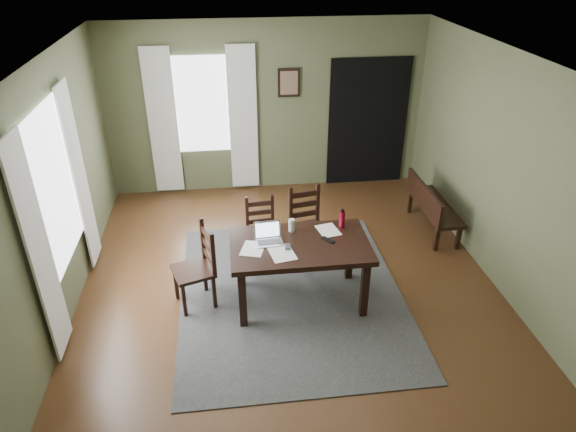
{
  "coord_description": "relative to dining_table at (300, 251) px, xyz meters",
  "views": [
    {
      "loc": [
        -0.65,
        -4.86,
        3.81
      ],
      "look_at": [
        0.0,
        0.3,
        0.9
      ],
      "focal_mm": 32.0,
      "sensor_mm": 36.0,
      "label": 1
    }
  ],
  "objects": [
    {
      "name": "ground",
      "position": [
        -0.08,
        0.13,
        -0.69
      ],
      "size": [
        5.0,
        6.0,
        0.01
      ],
      "color": "#492C16"
    },
    {
      "name": "room_shell",
      "position": [
        -0.08,
        0.13,
        1.12
      ],
      "size": [
        5.02,
        6.02,
        2.71
      ],
      "color": "#545B3B",
      "rests_on": "ground"
    },
    {
      "name": "rug",
      "position": [
        -0.08,
        0.13,
        -0.68
      ],
      "size": [
        2.6,
        3.2,
        0.01
      ],
      "color": "#3B3B3B",
      "rests_on": "ground"
    },
    {
      "name": "dining_table",
      "position": [
        0.0,
        0.0,
        0.0
      ],
      "size": [
        1.54,
        0.93,
        0.77
      ],
      "rotation": [
        0.0,
        0.0,
        0.0
      ],
      "color": "black",
      "rests_on": "rug"
    },
    {
      "name": "chair_end",
      "position": [
        -1.15,
        0.11,
        -0.2
      ],
      "size": [
        0.54,
        0.54,
        0.98
      ],
      "rotation": [
        0.0,
        0.0,
        -1.25
      ],
      "color": "black",
      "rests_on": "rug"
    },
    {
      "name": "chair_back_left",
      "position": [
        -0.36,
        0.89,
        -0.26
      ],
      "size": [
        0.41,
        0.41,
        0.87
      ],
      "rotation": [
        0.0,
        0.0,
        0.08
      ],
      "color": "black",
      "rests_on": "rug"
    },
    {
      "name": "chair_back_right",
      "position": [
        0.23,
        0.88,
        -0.2
      ],
      "size": [
        0.5,
        0.5,
        0.98
      ],
      "rotation": [
        0.0,
        0.0,
        0.19
      ],
      "color": "black",
      "rests_on": "rug"
    },
    {
      "name": "bench",
      "position": [
        2.08,
        1.37,
        -0.26
      ],
      "size": [
        0.41,
        1.26,
        0.71
      ],
      "rotation": [
        0.0,
        0.0,
        1.57
      ],
      "color": "black",
      "rests_on": "ground"
    },
    {
      "name": "laptop",
      "position": [
        -0.34,
        0.1,
        0.15
      ],
      "size": [
        0.32,
        0.26,
        0.21
      ],
      "rotation": [
        0.0,
        0.0,
        0.07
      ],
      "color": "#B7B7BC",
      "rests_on": "dining_table"
    },
    {
      "name": "computer_mouse",
      "position": [
        -0.15,
        -0.08,
        0.11
      ],
      "size": [
        0.06,
        0.1,
        0.03
      ],
      "primitive_type": "cube",
      "rotation": [
        0.0,
        0.0,
        -0.07
      ],
      "color": "#3F3F42",
      "rests_on": "dining_table"
    },
    {
      "name": "tv_remote",
      "position": [
        0.32,
        0.02,
        0.1
      ],
      "size": [
        0.14,
        0.16,
        0.02
      ],
      "primitive_type": "cube",
      "rotation": [
        0.0,
        0.0,
        0.64
      ],
      "color": "black",
      "rests_on": "dining_table"
    },
    {
      "name": "drinking_glass",
      "position": [
        -0.06,
        0.28,
        0.17
      ],
      "size": [
        0.08,
        0.08,
        0.15
      ],
      "primitive_type": "cylinder",
      "rotation": [
        0.0,
        0.0,
        0.18
      ],
      "color": "silver",
      "rests_on": "dining_table"
    },
    {
      "name": "water_bottle",
      "position": [
        0.53,
        0.29,
        0.2
      ],
      "size": [
        0.09,
        0.09,
        0.23
      ],
      "rotation": [
        0.0,
        0.0,
        0.43
      ],
      "color": "#A60C28",
      "rests_on": "dining_table"
    },
    {
      "name": "paper_a",
      "position": [
        -0.52,
        -0.04,
        0.1
      ],
      "size": [
        0.31,
        0.36,
        0.0
      ],
      "primitive_type": "cube",
      "rotation": [
        0.0,
        0.0,
        -0.3
      ],
      "color": "white",
      "rests_on": "dining_table"
    },
    {
      "name": "paper_d",
      "position": [
        0.36,
        0.24,
        0.1
      ],
      "size": [
        0.28,
        0.33,
        0.0
      ],
      "primitive_type": "cube",
      "rotation": [
        0.0,
        0.0,
        0.21
      ],
      "color": "white",
      "rests_on": "dining_table"
    },
    {
      "name": "paper_e",
      "position": [
        -0.22,
        -0.17,
        0.1
      ],
      "size": [
        0.31,
        0.37,
        0.0
      ],
      "primitive_type": "cube",
      "rotation": [
        0.0,
        0.0,
        0.19
      ],
      "color": "white",
      "rests_on": "dining_table"
    },
    {
      "name": "window_left",
      "position": [
        -2.55,
        0.33,
        0.76
      ],
      "size": [
        0.01,
        1.3,
        1.7
      ],
      "color": "white",
      "rests_on": "ground"
    },
    {
      "name": "window_back",
      "position": [
        -1.08,
        3.1,
        0.76
      ],
      "size": [
        1.0,
        0.01,
        1.5
      ],
      "color": "white",
      "rests_on": "ground"
    },
    {
      "name": "curtain_left_near",
      "position": [
        -2.52,
        -0.49,
        0.51
      ],
      "size": [
        0.03,
        0.48,
        2.3
      ],
      "color": "silver",
      "rests_on": "ground"
    },
    {
      "name": "curtain_left_far",
      "position": [
        -2.52,
        1.15,
        0.51
      ],
      "size": [
        0.03,
        0.48,
        2.3
      ],
      "color": "silver",
      "rests_on": "ground"
    },
    {
      "name": "curtain_back_left",
      "position": [
        -1.7,
        3.07,
        0.51
      ],
      "size": [
        0.44,
        0.03,
        2.3
      ],
      "color": "silver",
      "rests_on": "ground"
    },
    {
      "name": "curtain_back_right",
      "position": [
        -0.46,
        3.07,
        0.51
      ],
      "size": [
        0.44,
        0.03,
        2.3
      ],
      "color": "silver",
      "rests_on": "ground"
    },
    {
      "name": "framed_picture",
      "position": [
        0.27,
        3.09,
        1.06
      ],
      "size": [
        0.34,
        0.03,
        0.44
      ],
      "color": "black",
      "rests_on": "ground"
    },
    {
      "name": "doorway_back",
      "position": [
        1.57,
        3.1,
        0.36
      ],
      "size": [
        1.3,
        0.03,
        2.1
      ],
      "color": "black",
      "rests_on": "ground"
    }
  ]
}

